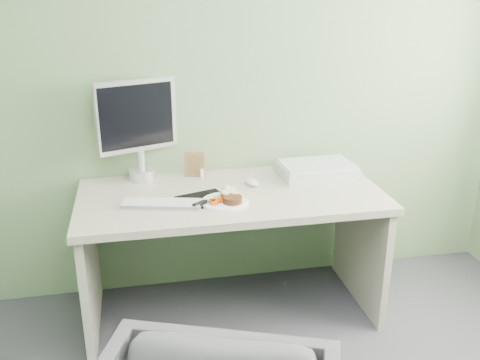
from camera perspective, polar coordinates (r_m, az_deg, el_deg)
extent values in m
plane|color=#66815A|center=(3.02, -2.34, 12.27)|extent=(3.50, 0.00, 3.50)
cube|color=#B1A594|center=(2.83, -0.94, -1.75)|extent=(1.60, 0.75, 0.04)
cube|color=#ACA492|center=(2.96, -15.71, -9.33)|extent=(0.04, 0.70, 0.69)
cube|color=#ACA492|center=(3.20, 12.71, -6.75)|extent=(0.04, 0.70, 0.69)
cylinder|color=white|center=(2.69, -1.63, -2.37)|extent=(0.24, 0.24, 0.01)
cylinder|color=black|center=(2.66, -0.82, -2.08)|extent=(0.11, 0.11, 0.03)
ellipsoid|color=#A58D50|center=(2.72, -1.37, -1.24)|extent=(0.13, 0.11, 0.06)
cube|color=#D94604|center=(2.66, -2.64, -2.08)|extent=(0.07, 0.06, 0.04)
cube|color=silver|center=(2.70, -2.57, -1.90)|extent=(0.11, 0.09, 0.01)
cube|color=black|center=(2.63, -4.32, -2.51)|extent=(0.08, 0.06, 0.02)
cube|color=black|center=(2.74, -3.88, -2.06)|extent=(0.29, 0.27, 0.00)
cube|color=white|center=(2.68, -8.34, -2.49)|extent=(0.40, 0.20, 0.02)
ellipsoid|color=white|center=(2.92, 1.29, -0.26)|extent=(0.09, 0.11, 0.03)
cube|color=#9D6D49|center=(3.04, -4.86, 1.67)|extent=(0.12, 0.05, 0.15)
cylinder|color=white|center=(3.03, -4.09, 0.66)|extent=(0.02, 0.02, 0.05)
cone|color=#8FB1E4|center=(3.02, -4.10, 1.25)|extent=(0.02, 0.02, 0.02)
cube|color=#BBBCC2|center=(3.09, 8.19, 1.03)|extent=(0.43, 0.29, 0.07)
cylinder|color=silver|center=(3.05, -10.40, 0.59)|extent=(0.15, 0.15, 0.06)
cylinder|color=silver|center=(3.02, -10.50, 2.08)|extent=(0.04, 0.04, 0.10)
cube|color=silver|center=(2.98, -10.82, 6.79)|extent=(0.45, 0.20, 0.39)
cube|color=black|center=(2.95, -10.81, 6.68)|extent=(0.39, 0.15, 0.34)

